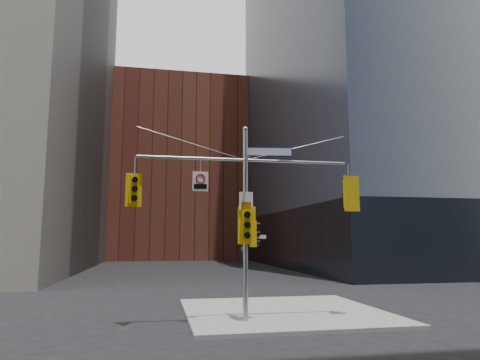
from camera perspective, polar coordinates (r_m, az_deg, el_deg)
name	(u,v)px	position (r m, az deg, el deg)	size (l,w,h in m)	color
ground	(259,338)	(14.21, 2.49, -20.27)	(160.00, 160.00, 0.00)	black
sidewalk_corner	(283,312)	(18.50, 5.79, -17.10)	(8.00, 8.00, 0.15)	gray
podium_ne	(427,239)	(55.18, 23.69, -7.28)	(36.40, 36.40, 6.00)	black
brick_midrise	(178,173)	(72.41, -8.29, 0.90)	(26.00, 20.00, 28.00)	brown
signal_assembly	(245,202)	(15.88, 0.73, -2.95)	(8.00, 0.80, 7.30)	#94969C
traffic_light_west_arm	(134,189)	(15.63, -13.94, -1.23)	(0.57, 0.50, 1.21)	#E5AE0C
traffic_light_east_arm	(349,194)	(17.24, 14.34, -1.81)	(0.66, 0.56, 1.38)	#E5AE0C
traffic_light_pole_side	(254,234)	(15.90, 1.87, -7.18)	(0.37, 0.31, 0.97)	#E5AE0C
traffic_light_pole_front	(247,225)	(15.57, 0.93, -6.04)	(0.65, 0.57, 1.37)	#E5AE0C
street_sign_blade	(269,152)	(16.37, 3.86, 3.76)	(1.82, 0.29, 0.36)	#11249F
regulatory_sign_arm	(200,181)	(15.69, -5.30, -0.08)	(0.58, 0.11, 0.72)	silver
regulatory_sign_pole	(246,201)	(15.77, 0.81, -2.88)	(0.51, 0.04, 0.67)	silver
street_blade_ew	(257,237)	(15.93, 2.33, -7.57)	(0.68, 0.11, 0.14)	silver
street_blade_ns	(243,249)	(16.28, 0.41, -9.14)	(0.04, 0.72, 0.14)	#145926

